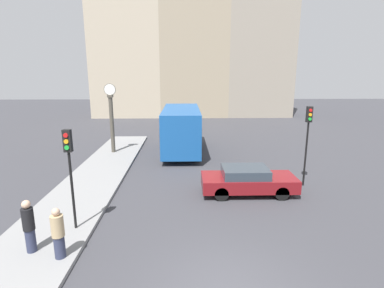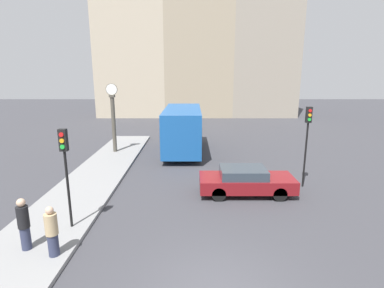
% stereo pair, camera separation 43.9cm
% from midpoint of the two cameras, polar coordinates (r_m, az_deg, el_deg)
% --- Properties ---
extents(sidewalk_corner, '(3.01, 21.30, 0.14)m').
position_cam_midpoint_polar(sidewalk_corner, '(16.98, -18.70, -6.23)').
color(sidewalk_corner, gray).
rests_on(sidewalk_corner, ground_plane).
extents(building_row, '(25.57, 5.00, 19.33)m').
position_cam_midpoint_polar(building_row, '(40.31, 0.28, 18.19)').
color(building_row, '#B7A88E').
rests_on(building_row, ground_plane).
extents(sedan_car, '(4.37, 1.78, 1.29)m').
position_cam_midpoint_polar(sedan_car, '(14.33, 9.68, -6.80)').
color(sedan_car, maroon).
rests_on(sedan_car, ground_plane).
extents(bus_distant, '(2.52, 7.23, 3.14)m').
position_cam_midpoint_polar(bus_distant, '(21.29, -2.64, 3.09)').
color(bus_distant, '#195199').
rests_on(bus_distant, ground_plane).
extents(traffic_light_near, '(0.26, 0.24, 3.58)m').
position_cam_midpoint_polar(traffic_light_near, '(11.06, -23.40, -2.62)').
color(traffic_light_near, black).
rests_on(traffic_light_near, sidewalk_corner).
extents(traffic_light_far, '(0.26, 0.24, 4.01)m').
position_cam_midpoint_polar(traffic_light_far, '(15.53, 20.46, 2.50)').
color(traffic_light_far, black).
rests_on(traffic_light_far, ground_plane).
extents(street_clock, '(0.79, 0.35, 4.74)m').
position_cam_midpoint_polar(street_clock, '(21.44, -15.64, 4.75)').
color(street_clock, '#4C473D').
rests_on(street_clock, sidewalk_corner).
extents(pedestrian_black_jacket, '(0.35, 0.35, 1.70)m').
position_cam_midpoint_polar(pedestrian_black_jacket, '(10.80, -29.70, -13.42)').
color(pedestrian_black_jacket, '#2D334C').
rests_on(pedestrian_black_jacket, sidewalk_corner).
extents(pedestrian_tan_coat, '(0.37, 0.37, 1.60)m').
position_cam_midpoint_polar(pedestrian_tan_coat, '(10.13, -25.32, -15.14)').
color(pedestrian_tan_coat, '#2D334C').
rests_on(pedestrian_tan_coat, sidewalk_corner).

